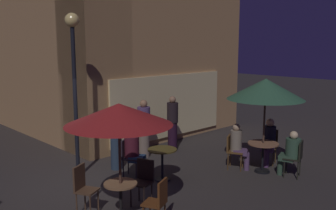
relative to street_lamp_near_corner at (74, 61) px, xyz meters
name	(u,v)px	position (x,y,z in m)	size (l,w,h in m)	color
ground_plane	(84,187)	(-0.25, -0.66, -2.92)	(60.00, 60.00, 0.00)	#332E2B
cafe_building	(98,15)	(2.97, 3.39, 1.42)	(7.05, 8.15, 8.69)	tan
street_lamp_near_corner	(74,61)	(0.00, 0.00, 0.00)	(0.34, 0.34, 4.06)	black
cafe_table_0	(263,150)	(3.69, -3.03, -2.33)	(0.80, 0.80, 0.79)	black
cafe_table_1	(121,195)	(-0.62, -2.64, -2.42)	(0.64, 0.64, 0.74)	black
cafe_table_2	(162,158)	(1.40, -1.62, -2.35)	(0.72, 0.72, 0.79)	black
patio_umbrella_0	(266,89)	(3.69, -3.03, -0.73)	(1.96, 1.96, 2.47)	black
patio_umbrella_1	(119,115)	(-0.62, -2.64, -0.87)	(2.00, 2.00, 2.27)	black
cafe_chair_0	(270,143)	(4.47, -2.77, -2.35)	(0.49, 0.49, 0.97)	#523C20
cafe_chair_1	(232,148)	(3.33, -2.32, -2.36)	(0.57, 0.57, 0.91)	brown
cafe_chair_2	(296,155)	(3.95, -3.83, -2.35)	(0.52, 0.52, 0.94)	black
cafe_chair_3	(143,178)	(0.17, -2.37, -2.35)	(0.50, 0.50, 0.95)	black
cafe_chair_4	(83,185)	(-0.99, -1.91, -2.33)	(0.51, 0.51, 0.99)	#503624
cafe_chair_5	(158,199)	(-0.30, -3.35, -2.37)	(0.50, 0.50, 0.92)	#5C3014
cafe_chair_6	(128,154)	(0.95, -0.86, -2.34)	(0.58, 0.58, 0.96)	black
patron_seated_0	(269,139)	(4.33, -2.81, -2.19)	(0.53, 0.43, 1.30)	#53315F
patron_seated_1	(238,144)	(3.39, -2.45, -2.23)	(0.44, 0.51, 1.25)	#5A3E63
patron_seated_2	(291,151)	(3.90, -3.70, -2.24)	(0.47, 0.55, 1.19)	#314936
patron_seated_3	(134,149)	(1.02, -0.98, -2.20)	(0.51, 0.55, 1.26)	navy
patron_standing_4	(173,123)	(3.39, 0.04, -2.05)	(0.35, 0.35, 1.73)	black
patron_standing_5	(116,138)	(1.07, -0.17, -2.06)	(0.36, 0.36, 1.72)	#263549
patron_standing_6	(144,129)	(2.30, 0.14, -2.06)	(0.38, 0.38, 1.72)	#7D685A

